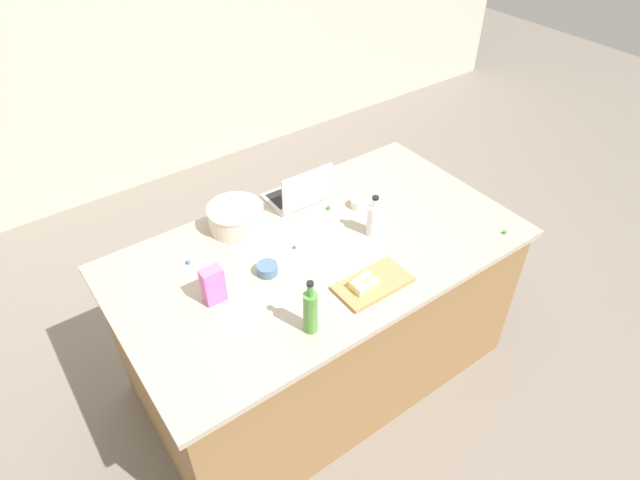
% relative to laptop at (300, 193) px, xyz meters
% --- Properties ---
extents(ground_plane, '(12.00, 12.00, 0.00)m').
position_rel_laptop_xyz_m(ground_plane, '(-0.14, -0.37, -0.95)').
color(ground_plane, slate).
extents(wall_back, '(8.00, 0.10, 2.60)m').
position_rel_laptop_xyz_m(wall_back, '(-0.14, 2.08, 0.35)').
color(wall_back, beige).
rests_on(wall_back, ground).
extents(island_counter, '(1.93, 1.08, 0.90)m').
position_rel_laptop_xyz_m(island_counter, '(-0.14, -0.37, -0.50)').
color(island_counter, olive).
rests_on(island_counter, ground).
extents(laptop, '(0.31, 0.23, 0.22)m').
position_rel_laptop_xyz_m(laptop, '(0.00, 0.00, 0.00)').
color(laptop, '#B7B7BC').
rests_on(laptop, island_counter).
extents(mixing_bowl_large, '(0.28, 0.28, 0.12)m').
position_rel_laptop_xyz_m(mixing_bowl_large, '(-0.38, 0.00, 0.02)').
color(mixing_bowl_large, beige).
rests_on(mixing_bowl_large, island_counter).
extents(bottle_olive, '(0.06, 0.06, 0.26)m').
position_rel_laptop_xyz_m(bottle_olive, '(-0.46, -0.75, 0.06)').
color(bottle_olive, '#4C8C38').
rests_on(bottle_olive, island_counter).
extents(bottle_vinegar, '(0.07, 0.07, 0.22)m').
position_rel_laptop_xyz_m(bottle_vinegar, '(0.14, -0.43, 0.04)').
color(bottle_vinegar, white).
rests_on(bottle_vinegar, island_counter).
extents(cutting_board, '(0.34, 0.18, 0.02)m').
position_rel_laptop_xyz_m(cutting_board, '(-0.10, -0.71, -0.04)').
color(cutting_board, '#AD7F4C').
rests_on(cutting_board, island_counter).
extents(butter_stick_left, '(0.11, 0.04, 0.04)m').
position_rel_laptop_xyz_m(butter_stick_left, '(-0.15, -0.73, -0.01)').
color(butter_stick_left, '#F4E58C').
rests_on(butter_stick_left, cutting_board).
extents(butter_stick_right, '(0.11, 0.05, 0.04)m').
position_rel_laptop_xyz_m(butter_stick_right, '(-0.15, -0.69, -0.01)').
color(butter_stick_right, '#F4E58C').
rests_on(butter_stick_right, cutting_board).
extents(ramekin_small, '(0.09, 0.09, 0.04)m').
position_rel_laptop_xyz_m(ramekin_small, '(0.22, -0.22, -0.02)').
color(ramekin_small, beige).
rests_on(ramekin_small, island_counter).
extents(ramekin_medium, '(0.09, 0.09, 0.05)m').
position_rel_laptop_xyz_m(ramekin_medium, '(-0.43, -0.38, -0.02)').
color(ramekin_medium, slate).
rests_on(ramekin_medium, island_counter).
extents(candy_bag, '(0.09, 0.06, 0.17)m').
position_rel_laptop_xyz_m(candy_bag, '(-0.69, -0.38, 0.04)').
color(candy_bag, pink).
rests_on(candy_bag, island_counter).
extents(candy_0, '(0.02, 0.02, 0.02)m').
position_rel_laptop_xyz_m(candy_0, '(-0.69, -0.11, -0.04)').
color(candy_0, blue).
rests_on(candy_0, island_counter).
extents(candy_1, '(0.02, 0.02, 0.02)m').
position_rel_laptop_xyz_m(candy_1, '(0.08, -0.15, -0.04)').
color(candy_1, green).
rests_on(candy_1, island_counter).
extents(candy_2, '(0.02, 0.02, 0.02)m').
position_rel_laptop_xyz_m(candy_2, '(0.19, -0.23, -0.04)').
color(candy_2, '#CC3399').
rests_on(candy_2, island_counter).
extents(candy_4, '(0.02, 0.02, 0.02)m').
position_rel_laptop_xyz_m(candy_4, '(0.65, -0.81, -0.04)').
color(candy_4, green).
rests_on(candy_4, island_counter).
extents(candy_5, '(0.02, 0.02, 0.02)m').
position_rel_laptop_xyz_m(candy_5, '(-0.24, -0.30, -0.04)').
color(candy_5, blue).
rests_on(candy_5, island_counter).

